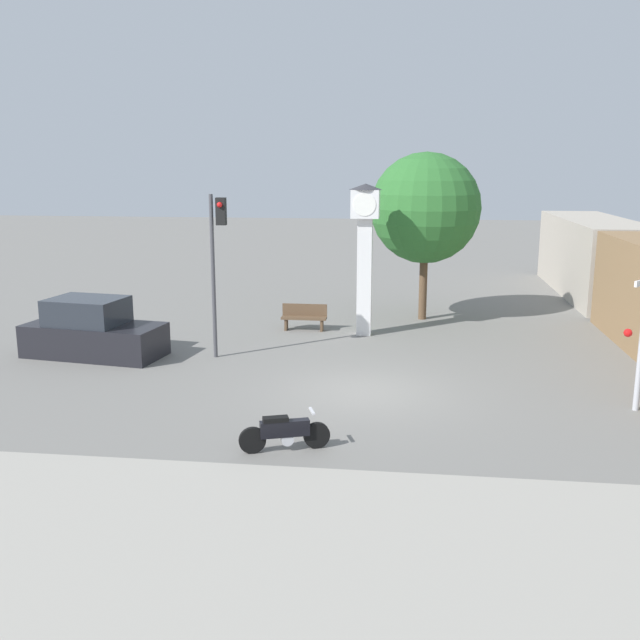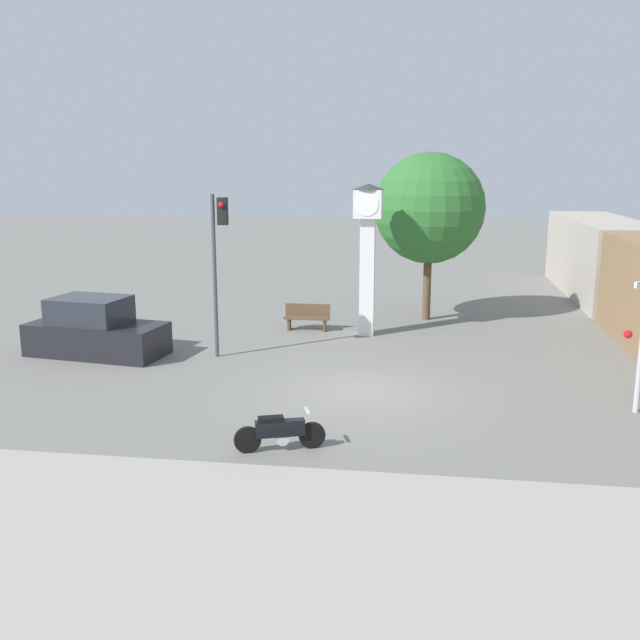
{
  "view_description": "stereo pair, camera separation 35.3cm",
  "coord_description": "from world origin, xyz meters",
  "px_view_note": "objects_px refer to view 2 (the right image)",
  "views": [
    {
      "loc": [
        1.1,
        -17.65,
        5.78
      ],
      "look_at": [
        -1.29,
        1.32,
        1.59
      ],
      "focal_mm": 40.0,
      "sensor_mm": 36.0,
      "label": 1
    },
    {
      "loc": [
        1.45,
        -17.6,
        5.78
      ],
      "look_at": [
        -1.29,
        1.32,
        1.59
      ],
      "focal_mm": 40.0,
      "sensor_mm": 36.0,
      "label": 2
    }
  ],
  "objects_px": {
    "motorcycle": "(280,432)",
    "freight_train": "(637,277)",
    "bench": "(307,316)",
    "street_tree": "(429,208)",
    "parked_car": "(95,331)",
    "traffic_light": "(218,248)",
    "clock_tower": "(368,237)"
  },
  "relations": [
    {
      "from": "parked_car",
      "to": "freight_train",
      "type": "bearing_deg",
      "value": 30.5
    },
    {
      "from": "motorcycle",
      "to": "street_tree",
      "type": "height_order",
      "value": "street_tree"
    },
    {
      "from": "bench",
      "to": "parked_car",
      "type": "height_order",
      "value": "parked_car"
    },
    {
      "from": "traffic_light",
      "to": "motorcycle",
      "type": "bearing_deg",
      "value": -65.07
    },
    {
      "from": "freight_train",
      "to": "street_tree",
      "type": "distance_m",
      "value": 8.07
    },
    {
      "from": "motorcycle",
      "to": "bench",
      "type": "bearing_deg",
      "value": 77.18
    },
    {
      "from": "motorcycle",
      "to": "street_tree",
      "type": "xyz_separation_m",
      "value": [
        3.0,
        13.28,
        3.78
      ]
    },
    {
      "from": "bench",
      "to": "street_tree",
      "type": "bearing_deg",
      "value": 29.61
    },
    {
      "from": "freight_train",
      "to": "bench",
      "type": "relative_size",
      "value": 14.13
    },
    {
      "from": "clock_tower",
      "to": "bench",
      "type": "height_order",
      "value": "clock_tower"
    },
    {
      "from": "traffic_light",
      "to": "parked_car",
      "type": "relative_size",
      "value": 1.12
    },
    {
      "from": "motorcycle",
      "to": "bench",
      "type": "xyz_separation_m",
      "value": [
        -1.2,
        10.89,
        0.09
      ]
    },
    {
      "from": "street_tree",
      "to": "bench",
      "type": "xyz_separation_m",
      "value": [
        -4.2,
        -2.39,
        -3.69
      ]
    },
    {
      "from": "motorcycle",
      "to": "street_tree",
      "type": "distance_m",
      "value": 14.13
    },
    {
      "from": "traffic_light",
      "to": "street_tree",
      "type": "xyz_separation_m",
      "value": [
        6.22,
        6.33,
        0.83
      ]
    },
    {
      "from": "motorcycle",
      "to": "freight_train",
      "type": "xyz_separation_m",
      "value": [
        10.66,
        13.87,
        1.3
      ]
    },
    {
      "from": "motorcycle",
      "to": "bench",
      "type": "distance_m",
      "value": 10.96
    },
    {
      "from": "freight_train",
      "to": "bench",
      "type": "distance_m",
      "value": 12.28
    },
    {
      "from": "motorcycle",
      "to": "parked_car",
      "type": "relative_size",
      "value": 0.41
    },
    {
      "from": "motorcycle",
      "to": "freight_train",
      "type": "bearing_deg",
      "value": 33.35
    },
    {
      "from": "street_tree",
      "to": "parked_car",
      "type": "distance_m",
      "value": 12.6
    },
    {
      "from": "bench",
      "to": "clock_tower",
      "type": "bearing_deg",
      "value": -11.07
    },
    {
      "from": "motorcycle",
      "to": "clock_tower",
      "type": "relative_size",
      "value": 0.35
    },
    {
      "from": "freight_train",
      "to": "traffic_light",
      "type": "xyz_separation_m",
      "value": [
        -13.88,
        -6.93,
        1.65
      ]
    },
    {
      "from": "clock_tower",
      "to": "traffic_light",
      "type": "xyz_separation_m",
      "value": [
        -4.18,
        -3.53,
        -0.03
      ]
    },
    {
      "from": "motorcycle",
      "to": "parked_car",
      "type": "distance_m",
      "value": 9.74
    },
    {
      "from": "freight_train",
      "to": "parked_car",
      "type": "xyz_separation_m",
      "value": [
        -17.79,
        -7.25,
        -0.95
      ]
    },
    {
      "from": "freight_train",
      "to": "parked_car",
      "type": "height_order",
      "value": "freight_train"
    },
    {
      "from": "freight_train",
      "to": "traffic_light",
      "type": "relative_size",
      "value": 4.59
    },
    {
      "from": "parked_car",
      "to": "motorcycle",
      "type": "bearing_deg",
      "value": -34.54
    },
    {
      "from": "freight_train",
      "to": "bench",
      "type": "xyz_separation_m",
      "value": [
        -11.86,
        -2.98,
        -1.21
      ]
    },
    {
      "from": "parked_car",
      "to": "bench",
      "type": "bearing_deg",
      "value": 44.08
    }
  ]
}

